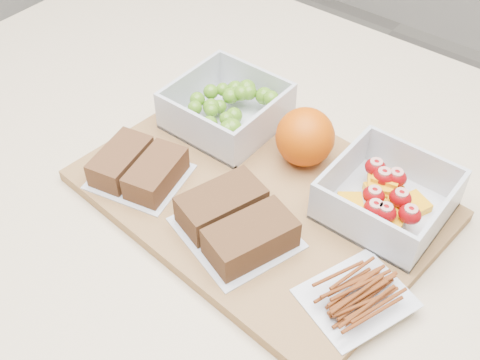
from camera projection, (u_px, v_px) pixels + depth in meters
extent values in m
cube|color=olive|center=(259.00, 195.00, 0.75)|extent=(0.44, 0.34, 0.02)
cube|color=silver|center=(227.00, 121.00, 0.83)|extent=(0.14, 0.14, 0.01)
cube|color=silver|center=(256.00, 84.00, 0.85)|extent=(0.14, 0.01, 0.06)
cube|color=silver|center=(195.00, 131.00, 0.78)|extent=(0.14, 0.01, 0.06)
cube|color=silver|center=(265.00, 125.00, 0.79)|extent=(0.01, 0.13, 0.06)
cube|color=silver|center=(190.00, 88.00, 0.84)|extent=(0.01, 0.13, 0.06)
sphere|color=#50831B|center=(211.00, 107.00, 0.82)|extent=(0.02, 0.02, 0.02)
sphere|color=#50831B|center=(197.00, 99.00, 0.82)|extent=(0.02, 0.02, 0.02)
sphere|color=#50831B|center=(241.00, 93.00, 0.82)|extent=(0.02, 0.02, 0.02)
sphere|color=#50831B|center=(234.00, 116.00, 0.81)|extent=(0.02, 0.02, 0.02)
sphere|color=#50831B|center=(211.00, 92.00, 0.83)|extent=(0.02, 0.02, 0.02)
sphere|color=#50831B|center=(220.00, 107.00, 0.82)|extent=(0.02, 0.02, 0.02)
sphere|color=#50831B|center=(223.00, 89.00, 0.83)|extent=(0.02, 0.02, 0.02)
sphere|color=#50831B|center=(232.00, 128.00, 0.77)|extent=(0.02, 0.02, 0.02)
sphere|color=#50831B|center=(264.00, 96.00, 0.83)|extent=(0.02, 0.02, 0.02)
sphere|color=#50831B|center=(247.00, 88.00, 0.83)|extent=(0.02, 0.02, 0.02)
sphere|color=#50831B|center=(195.00, 108.00, 0.81)|extent=(0.02, 0.02, 0.02)
sphere|color=#50831B|center=(271.00, 99.00, 0.81)|extent=(0.02, 0.02, 0.02)
sphere|color=#50831B|center=(209.00, 124.00, 0.79)|extent=(0.02, 0.02, 0.02)
sphere|color=#50831B|center=(238.00, 93.00, 0.83)|extent=(0.02, 0.02, 0.02)
sphere|color=#50831B|center=(230.00, 96.00, 0.83)|extent=(0.02, 0.02, 0.02)
sphere|color=#50831B|center=(249.00, 92.00, 0.83)|extent=(0.02, 0.02, 0.02)
sphere|color=#50831B|center=(228.00, 130.00, 0.77)|extent=(0.02, 0.02, 0.02)
sphere|color=#50831B|center=(233.00, 139.00, 0.78)|extent=(0.02, 0.02, 0.02)
sphere|color=#50831B|center=(230.00, 97.00, 0.83)|extent=(0.02, 0.02, 0.02)
sphere|color=#50831B|center=(211.00, 111.00, 0.81)|extent=(0.02, 0.02, 0.02)
sphere|color=#50831B|center=(235.00, 89.00, 0.84)|extent=(0.02, 0.02, 0.02)
sphere|color=#50831B|center=(226.00, 119.00, 0.79)|extent=(0.02, 0.02, 0.02)
cube|color=silver|center=(384.00, 209.00, 0.72)|extent=(0.13, 0.13, 0.01)
cube|color=silver|center=(413.00, 165.00, 0.73)|extent=(0.13, 0.01, 0.06)
cube|color=silver|center=(360.00, 227.00, 0.66)|extent=(0.13, 0.01, 0.06)
cube|color=silver|center=(439.00, 220.00, 0.67)|extent=(0.01, 0.12, 0.06)
cube|color=silver|center=(341.00, 171.00, 0.73)|extent=(0.01, 0.12, 0.06)
cube|color=orange|center=(381.00, 213.00, 0.69)|extent=(0.04, 0.04, 0.01)
cube|color=orange|center=(387.00, 185.00, 0.72)|extent=(0.05, 0.05, 0.01)
cube|color=orange|center=(396.00, 203.00, 0.70)|extent=(0.04, 0.05, 0.01)
cube|color=orange|center=(411.00, 206.00, 0.71)|extent=(0.04, 0.05, 0.01)
cube|color=orange|center=(380.00, 184.00, 0.72)|extent=(0.04, 0.04, 0.01)
cube|color=orange|center=(386.00, 178.00, 0.72)|extent=(0.04, 0.03, 0.01)
cube|color=orange|center=(351.00, 205.00, 0.69)|extent=(0.04, 0.04, 0.01)
cube|color=orange|center=(388.00, 221.00, 0.68)|extent=(0.04, 0.04, 0.01)
cube|color=orange|center=(379.00, 193.00, 0.72)|extent=(0.04, 0.04, 0.01)
ellipsoid|color=#96070B|center=(400.00, 198.00, 0.69)|extent=(0.03, 0.02, 0.02)
ellipsoid|color=#96070B|center=(385.00, 212.00, 0.67)|extent=(0.03, 0.02, 0.02)
ellipsoid|color=#96070B|center=(375.00, 167.00, 0.72)|extent=(0.03, 0.02, 0.02)
ellipsoid|color=#96070B|center=(410.00, 214.00, 0.67)|extent=(0.03, 0.02, 0.02)
ellipsoid|color=#96070B|center=(383.00, 177.00, 0.71)|extent=(0.03, 0.02, 0.02)
ellipsoid|color=#96070B|center=(375.00, 209.00, 0.68)|extent=(0.03, 0.02, 0.02)
ellipsoid|color=#96070B|center=(374.00, 195.00, 0.69)|extent=(0.03, 0.02, 0.02)
ellipsoid|color=#96070B|center=(396.00, 177.00, 0.71)|extent=(0.03, 0.02, 0.02)
sphere|color=#CF4F04|center=(305.00, 137.00, 0.76)|extent=(0.08, 0.08, 0.08)
cube|color=silver|center=(140.00, 177.00, 0.76)|extent=(0.13, 0.12, 0.00)
cube|color=brown|center=(121.00, 161.00, 0.75)|extent=(0.06, 0.09, 0.03)
cube|color=brown|center=(156.00, 173.00, 0.74)|extent=(0.06, 0.09, 0.03)
cube|color=silver|center=(236.00, 233.00, 0.69)|extent=(0.16, 0.15, 0.00)
cube|color=brown|center=(222.00, 205.00, 0.70)|extent=(0.08, 0.11, 0.04)
cube|color=brown|center=(251.00, 238.00, 0.66)|extent=(0.08, 0.11, 0.04)
cube|color=silver|center=(356.00, 298.00, 0.63)|extent=(0.12, 0.13, 0.00)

